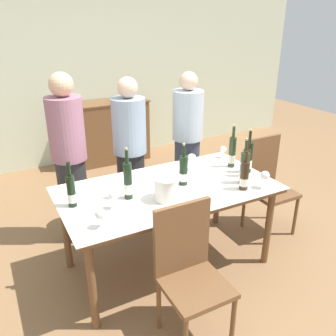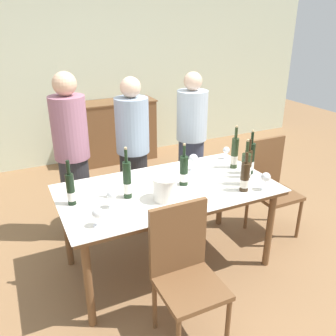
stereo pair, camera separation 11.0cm
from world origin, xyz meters
TOP-DOWN VIEW (x-y plane):
  - ground_plane at (0.00, 0.00)m, footprint 12.00×12.00m
  - back_wall at (0.00, 2.98)m, footprint 8.00×0.10m
  - sideboard_cabinet at (0.40, 2.69)m, footprint 1.21×0.46m
  - dining_table at (0.00, 0.00)m, footprint 1.80×0.97m
  - ice_bucket at (-0.11, -0.17)m, footprint 0.20×0.20m
  - wine_bottle_0 at (0.80, -0.05)m, footprint 0.07×0.07m
  - wine_bottle_1 at (-0.36, -0.01)m, footprint 0.07×0.07m
  - wine_bottle_2 at (0.15, -0.00)m, footprint 0.07×0.07m
  - wine_bottle_3 at (0.62, -0.22)m, footprint 0.08×0.08m
  - wine_bottle_4 at (0.73, -0.11)m, footprint 0.07×0.07m
  - wine_bottle_5 at (0.75, 0.12)m, footprint 0.07×0.07m
  - wine_bottle_6 at (-0.78, 0.06)m, footprint 0.06×0.06m
  - wine_bottle_7 at (0.54, -0.31)m, footprint 0.07×0.07m
  - wine_glass_0 at (0.81, 0.34)m, footprint 0.07×0.07m
  - wine_glass_1 at (-0.68, -0.32)m, footprint 0.08×0.08m
  - wine_glass_2 at (0.37, 0.24)m, footprint 0.08×0.08m
  - wine_glass_3 at (-0.52, -0.12)m, footprint 0.07×0.07m
  - wine_glass_4 at (0.70, -0.38)m, footprint 0.08×0.08m
  - chair_near_front at (-0.21, -0.71)m, footprint 0.42×0.42m
  - chair_right_end at (1.19, 0.09)m, footprint 0.42×0.42m
  - person_host at (-0.61, 0.84)m, footprint 0.33×0.33m
  - person_guest_left at (-0.02, 0.77)m, footprint 0.33×0.33m
  - person_guest_right at (0.68, 0.83)m, footprint 0.33×0.33m

SIDE VIEW (x-z plane):
  - ground_plane at x=0.00m, z-range 0.00..0.00m
  - sideboard_cabinet at x=0.40m, z-range 0.00..0.94m
  - chair_near_front at x=-0.21m, z-range 0.06..1.04m
  - chair_right_end at x=1.19m, z-range 0.06..1.05m
  - dining_table at x=0.00m, z-range 0.32..1.10m
  - person_guest_right at x=0.68m, z-range 0.00..1.58m
  - person_guest_left at x=-0.02m, z-range 0.00..1.59m
  - person_host at x=-0.61m, z-range 0.01..1.67m
  - wine_glass_0 at x=0.81m, z-range 0.80..0.93m
  - wine_glass_1 at x=-0.68m, z-range 0.80..0.94m
  - ice_bucket at x=-0.11m, z-range 0.78..0.97m
  - wine_glass_3 at x=-0.52m, z-range 0.81..0.96m
  - wine_glass_4 at x=0.70m, z-range 0.81..0.96m
  - wine_glass_2 at x=0.37m, z-range 0.81..0.97m
  - wine_bottle_7 at x=0.54m, z-range 0.73..1.06m
  - wine_bottle_2 at x=0.15m, z-range 0.72..1.08m
  - wine_bottle_6 at x=-0.78m, z-range 0.72..1.08m
  - wine_bottle_4 at x=0.73m, z-range 0.73..1.08m
  - wine_bottle_3 at x=0.62m, z-range 0.71..1.11m
  - wine_bottle_0 at x=0.80m, z-range 0.71..1.12m
  - wine_bottle_5 at x=0.75m, z-range 0.71..1.13m
  - wine_bottle_1 at x=-0.36m, z-range 0.71..1.13m
  - back_wall at x=0.00m, z-range 0.00..2.80m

